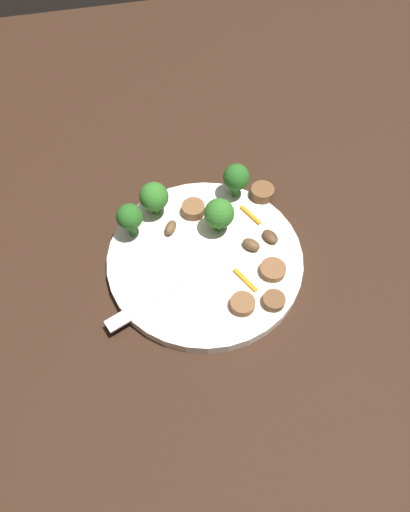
% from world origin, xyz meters
% --- Properties ---
extents(ground_plane, '(1.40, 1.40, 0.00)m').
position_xyz_m(ground_plane, '(0.00, 0.00, 0.00)').
color(ground_plane, black).
extents(plate, '(0.27, 0.27, 0.02)m').
position_xyz_m(plate, '(0.00, 0.00, 0.01)').
color(plate, white).
rests_on(plate, ground_plane).
extents(fork, '(0.17, 0.08, 0.00)m').
position_xyz_m(fork, '(0.07, 0.05, 0.02)').
color(fork, silver).
rests_on(fork, plate).
extents(broccoli_floret_0, '(0.04, 0.04, 0.06)m').
position_xyz_m(broccoli_floret_0, '(0.05, -0.09, 0.05)').
color(broccoli_floret_0, '#347525').
rests_on(broccoli_floret_0, plate).
extents(broccoli_floret_1, '(0.04, 0.04, 0.06)m').
position_xyz_m(broccoli_floret_1, '(0.09, -0.06, 0.05)').
color(broccoli_floret_1, '#296420').
rests_on(broccoli_floret_1, plate).
extents(broccoli_floret_2, '(0.04, 0.04, 0.06)m').
position_xyz_m(broccoli_floret_2, '(-0.03, -0.04, 0.05)').
color(broccoli_floret_2, '#347525').
rests_on(broccoli_floret_2, plate).
extents(broccoli_floret_3, '(0.04, 0.04, 0.06)m').
position_xyz_m(broccoli_floret_3, '(-0.07, -0.10, 0.05)').
color(broccoli_floret_3, '#296420').
rests_on(broccoli_floret_3, plate).
extents(sausage_slice_0, '(0.04, 0.04, 0.01)m').
position_xyz_m(sausage_slice_0, '(-0.08, 0.04, 0.02)').
color(sausage_slice_0, brown).
rests_on(sausage_slice_0, plate).
extents(sausage_slice_1, '(0.03, 0.03, 0.01)m').
position_xyz_m(sausage_slice_1, '(-0.07, 0.09, 0.02)').
color(sausage_slice_1, brown).
rests_on(sausage_slice_1, plate).
extents(sausage_slice_2, '(0.05, 0.05, 0.02)m').
position_xyz_m(sausage_slice_2, '(-0.11, -0.09, 0.03)').
color(sausage_slice_2, brown).
rests_on(sausage_slice_2, plate).
extents(sausage_slice_3, '(0.04, 0.04, 0.01)m').
position_xyz_m(sausage_slice_3, '(-0.03, 0.09, 0.02)').
color(sausage_slice_3, brown).
rests_on(sausage_slice_3, plate).
extents(sausage_slice_4, '(0.05, 0.05, 0.02)m').
position_xyz_m(sausage_slice_4, '(0.00, -0.08, 0.03)').
color(sausage_slice_4, brown).
rests_on(sausage_slice_4, plate).
extents(mushroom_0, '(0.03, 0.03, 0.01)m').
position_xyz_m(mushroom_0, '(-0.07, 0.00, 0.02)').
color(mushroom_0, brown).
rests_on(mushroom_0, plate).
extents(mushroom_1, '(0.03, 0.03, 0.01)m').
position_xyz_m(mushroom_1, '(0.04, -0.05, 0.02)').
color(mushroom_1, brown).
rests_on(mushroom_1, plate).
extents(mushroom_2, '(0.03, 0.03, 0.01)m').
position_xyz_m(mushroom_2, '(-0.10, -0.01, 0.02)').
color(mushroom_2, '#4C331E').
rests_on(mushroom_2, plate).
extents(pepper_strip_0, '(0.02, 0.04, 0.00)m').
position_xyz_m(pepper_strip_0, '(-0.04, 0.05, 0.02)').
color(pepper_strip_0, orange).
rests_on(pepper_strip_0, plate).
extents(pepper_strip_1, '(0.02, 0.04, 0.00)m').
position_xyz_m(pepper_strip_1, '(-0.08, -0.05, 0.02)').
color(pepper_strip_1, orange).
rests_on(pepper_strip_1, plate).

